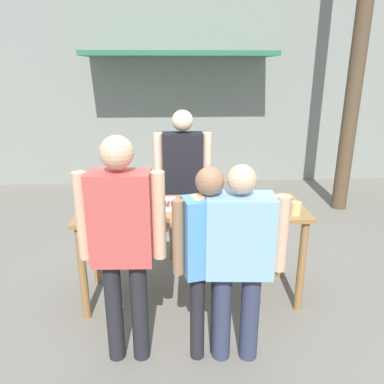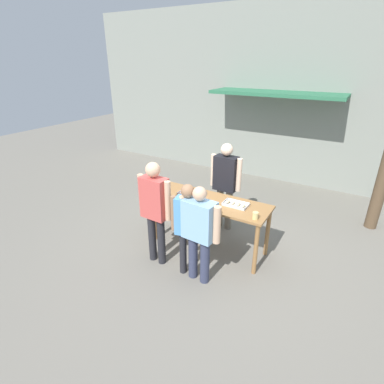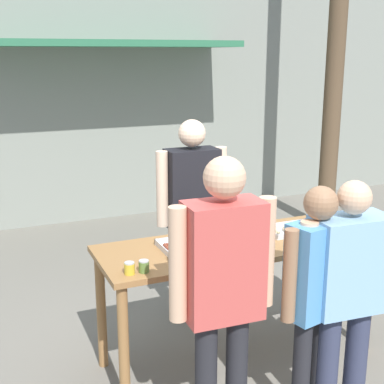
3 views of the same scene
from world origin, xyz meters
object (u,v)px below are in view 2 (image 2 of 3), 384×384
at_px(food_tray_buns, 235,204).
at_px(person_server_behind_table, 225,180).
at_px(person_customer_holding_hotdog, 155,205).
at_px(beer_cup, 255,216).
at_px(person_customer_with_cup, 199,228).
at_px(person_customer_waiting_in_line, 188,223).
at_px(condiment_jar_ketchup, 162,193).
at_px(food_tray_sausages, 192,194).
at_px(condiment_jar_mustard, 158,192).

relative_size(food_tray_buns, person_server_behind_table, 0.23).
bearing_deg(person_customer_holding_hotdog, beer_cup, -155.95).
height_order(food_tray_buns, beer_cup, beer_cup).
bearing_deg(person_customer_with_cup, person_customer_waiting_in_line, -4.49).
height_order(condiment_jar_ketchup, person_customer_waiting_in_line, person_customer_waiting_in_line).
xyz_separation_m(food_tray_sausages, beer_cup, (1.28, -0.28, 0.04)).
relative_size(condiment_jar_ketchup, person_customer_waiting_in_line, 0.05).
bearing_deg(beer_cup, condiment_jar_ketchup, -179.46).
xyz_separation_m(food_tray_sausages, food_tray_buns, (0.84, 0.00, 0.00)).
distance_m(condiment_jar_ketchup, beer_cup, 1.73).
bearing_deg(beer_cup, food_tray_buns, 147.55).
distance_m(person_server_behind_table, person_customer_waiting_in_line, 1.61).
distance_m(condiment_jar_ketchup, person_customer_waiting_in_line, 1.06).
relative_size(condiment_jar_mustard, person_customer_waiting_in_line, 0.05).
bearing_deg(person_customer_with_cup, person_server_behind_table, -74.16).
bearing_deg(person_customer_holding_hotdog, person_customer_with_cup, 179.29).
relative_size(food_tray_buns, condiment_jar_mustard, 5.25).
distance_m(condiment_jar_ketchup, person_customer_holding_hotdog, 0.63).
distance_m(condiment_jar_ketchup, person_server_behind_table, 1.28).
height_order(person_server_behind_table, person_customer_with_cup, person_server_behind_table).
relative_size(person_server_behind_table, person_customer_with_cup, 1.12).
bearing_deg(food_tray_sausages, person_customer_with_cup, -53.90).
distance_m(food_tray_buns, condiment_jar_mustard, 1.41).
bearing_deg(person_customer_waiting_in_line, condiment_jar_mustard, -42.49).
relative_size(food_tray_buns, condiment_jar_ketchup, 5.25).
relative_size(food_tray_buns, person_customer_with_cup, 0.26).
relative_size(condiment_jar_ketchup, person_customer_with_cup, 0.05).
distance_m(beer_cup, person_customer_with_cup, 0.88).
relative_size(food_tray_sausages, beer_cup, 3.93).
height_order(food_tray_buns, condiment_jar_mustard, condiment_jar_mustard).
xyz_separation_m(condiment_jar_ketchup, person_customer_holding_hotdog, (0.28, -0.56, 0.07)).
relative_size(food_tray_sausages, food_tray_buns, 1.10).
height_order(food_tray_buns, person_server_behind_table, person_server_behind_table).
xyz_separation_m(condiment_jar_mustard, beer_cup, (1.82, 0.01, 0.02)).
distance_m(food_tray_buns, condiment_jar_ketchup, 1.32).
xyz_separation_m(food_tray_buns, person_server_behind_table, (-0.52, 0.73, 0.08)).
relative_size(food_tray_buns, beer_cup, 3.58).
xyz_separation_m(condiment_jar_mustard, person_customer_waiting_in_line, (0.99, -0.58, -0.06)).
distance_m(beer_cup, person_customer_waiting_in_line, 1.03).
bearing_deg(condiment_jar_ketchup, food_tray_sausages, 33.51).
relative_size(food_tray_sausages, person_customer_waiting_in_line, 0.29).
bearing_deg(beer_cup, person_customer_with_cup, -135.02).
height_order(condiment_jar_ketchup, beer_cup, beer_cup).
height_order(condiment_jar_mustard, person_customer_waiting_in_line, person_customer_waiting_in_line).
bearing_deg(condiment_jar_ketchup, person_customer_with_cup, -28.65).
xyz_separation_m(condiment_jar_mustard, person_customer_holding_hotdog, (0.37, -0.57, 0.07)).
bearing_deg(food_tray_sausages, food_tray_buns, 0.02).
bearing_deg(condiment_jar_mustard, person_customer_waiting_in_line, -30.37).
relative_size(person_server_behind_table, person_customer_holding_hotdog, 0.99).
distance_m(condiment_jar_ketchup, person_customer_with_cup, 1.27).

